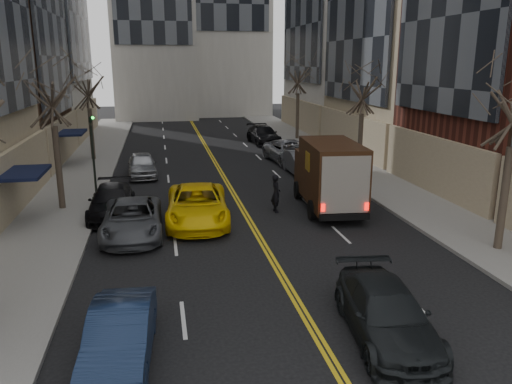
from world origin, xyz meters
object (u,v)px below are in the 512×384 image
observer_sedan (386,313)px  taxi (197,205)px  ups_truck (329,175)px  pedestrian (276,193)px

observer_sedan → taxi: (-4.14, 10.88, 0.11)m
ups_truck → observer_sedan: (-2.44, -11.78, -1.02)m
observer_sedan → pedestrian: bearing=98.0°
taxi → pedestrian: (3.91, 0.93, 0.11)m
ups_truck → pedestrian: ups_truck is taller
taxi → pedestrian: pedestrian is taller
ups_truck → taxi: (-6.57, -0.90, -0.91)m
ups_truck → pedestrian: bearing=-175.4°
taxi → ups_truck: bearing=11.4°
pedestrian → observer_sedan: bearing=177.5°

